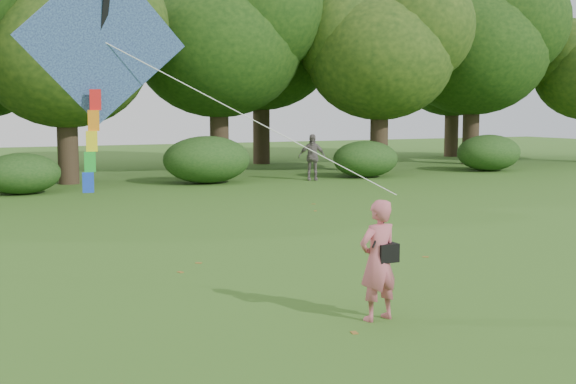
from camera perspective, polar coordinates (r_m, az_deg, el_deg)
name	(u,v)px	position (r m, az deg, el deg)	size (l,w,h in m)	color
ground	(395,298)	(11.49, 8.44, -8.27)	(100.00, 100.00, 0.00)	#265114
man_kite_flyer	(378,260)	(10.11, 7.13, -5.37)	(0.62, 0.41, 1.70)	#BF5A67
bystander_right	(312,157)	(29.76, 1.91, 2.77)	(1.12, 0.47, 1.91)	slate
crossbody_bag	(386,252)	(10.12, 7.79, -4.72)	(0.43, 0.20, 0.69)	black
flying_kite	(102,45)	(9.45, -14.45, 11.15)	(4.84, 1.31, 3.08)	#294AB5
tree_line	(141,48)	(33.17, -11.57, 11.07)	(54.70, 15.30, 9.48)	#3A2D1E
shrub_band	(114,165)	(27.47, -13.60, 2.06)	(39.15, 3.22, 1.88)	#264919
fallen_leaves	(241,262)	(13.92, -3.74, -5.58)	(9.73, 12.43, 0.01)	brown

